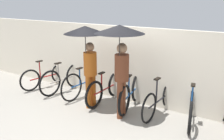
% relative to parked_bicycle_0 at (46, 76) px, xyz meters
% --- Properties ---
extents(ground_plane, '(30.00, 30.00, 0.00)m').
position_rel_parked_bicycle_0_xyz_m(ground_plane, '(2.58, -1.27, -0.35)').
color(ground_plane, gray).
extents(back_wall, '(13.17, 0.12, 1.98)m').
position_rel_parked_bicycle_0_xyz_m(back_wall, '(2.58, 0.42, 0.64)').
color(back_wall, beige).
rests_on(back_wall, ground).
extents(parked_bicycle_0, '(0.53, 1.70, 1.10)m').
position_rel_parked_bicycle_0_xyz_m(parked_bicycle_0, '(0.00, 0.00, 0.00)').
color(parked_bicycle_0, black).
rests_on(parked_bicycle_0, ground).
extents(parked_bicycle_1, '(0.44, 1.72, 1.10)m').
position_rel_parked_bicycle_0_xyz_m(parked_bicycle_1, '(0.74, -0.02, 0.04)').
color(parked_bicycle_1, black).
rests_on(parked_bicycle_1, ground).
extents(parked_bicycle_2, '(0.44, 1.75, 1.03)m').
position_rel_parked_bicycle_0_xyz_m(parked_bicycle_2, '(1.48, 0.03, 0.05)').
color(parked_bicycle_2, black).
rests_on(parked_bicycle_2, ground).
extents(parked_bicycle_3, '(0.44, 1.71, 1.00)m').
position_rel_parked_bicycle_0_xyz_m(parked_bicycle_3, '(2.21, -0.01, 0.02)').
color(parked_bicycle_3, black).
rests_on(parked_bicycle_3, ground).
extents(parked_bicycle_4, '(0.46, 1.71, 1.11)m').
position_rel_parked_bicycle_0_xyz_m(parked_bicycle_4, '(2.95, 0.01, 0.04)').
color(parked_bicycle_4, black).
rests_on(parked_bicycle_4, ground).
extents(parked_bicycle_5, '(0.44, 1.78, 1.02)m').
position_rel_parked_bicycle_0_xyz_m(parked_bicycle_5, '(3.69, 0.06, 0.02)').
color(parked_bicycle_5, black).
rests_on(parked_bicycle_5, ground).
extents(parked_bicycle_6, '(0.56, 1.67, 1.01)m').
position_rel_parked_bicycle_0_xyz_m(parked_bicycle_6, '(4.43, 0.04, 0.00)').
color(parked_bicycle_6, black).
rests_on(parked_bicycle_6, ground).
extents(pedestrian_leading, '(1.00, 1.00, 2.05)m').
position_rel_parked_bicycle_0_xyz_m(pedestrian_leading, '(2.06, -0.57, 1.26)').
color(pedestrian_leading, '#B25619').
rests_on(pedestrian_leading, ground).
extents(pedestrian_center, '(1.06, 1.06, 2.13)m').
position_rel_parked_bicycle_0_xyz_m(pedestrian_center, '(3.02, -0.66, 1.35)').
color(pedestrian_center, brown).
rests_on(pedestrian_center, ground).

